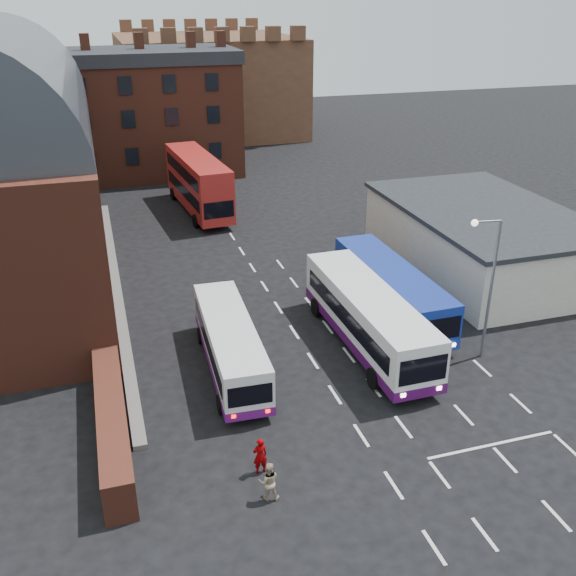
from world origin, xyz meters
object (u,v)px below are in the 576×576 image
object	(u,v)px
bus_white_inbound	(368,315)
bus_blue	(391,287)
pedestrian_red	(260,456)
bus_white_outbound	(230,342)
street_lamp	(488,277)
pedestrian_beige	(269,481)
bus_red_double	(198,183)

from	to	relation	value
bus_white_inbound	bus_blue	bearing A→B (deg)	-133.58
pedestrian_red	bus_white_outbound	bearing A→B (deg)	-97.44
bus_white_outbound	bus_white_inbound	bearing A→B (deg)	3.43
bus_white_inbound	street_lamp	size ratio (longest dim) A/B	1.56
pedestrian_beige	bus_red_double	bearing A→B (deg)	-82.60
bus_white_outbound	pedestrian_beige	distance (m)	9.32
bus_white_outbound	bus_red_double	distance (m)	25.82
bus_blue	pedestrian_red	bearing A→B (deg)	44.14
bus_white_inbound	pedestrian_beige	bearing A→B (deg)	48.58
bus_red_double	pedestrian_beige	bearing A→B (deg)	79.10
bus_blue	pedestrian_beige	bearing A→B (deg)	47.65
bus_white_outbound	street_lamp	size ratio (longest dim) A/B	1.30
bus_white_outbound	bus_white_inbound	distance (m)	7.48
bus_red_double	pedestrian_red	world-z (taller)	bus_red_double
bus_blue	street_lamp	world-z (taller)	street_lamp
bus_white_outbound	street_lamp	xyz separation A→B (m)	(12.57, -2.52, 3.01)
bus_blue	bus_red_double	bearing A→B (deg)	-73.27
bus_white_inbound	bus_red_double	distance (m)	25.89
bus_blue	pedestrian_red	distance (m)	15.35
bus_white_outbound	pedestrian_red	xyz separation A→B (m)	(-0.52, -7.77, -0.77)
pedestrian_beige	bus_white_outbound	bearing A→B (deg)	-80.50
street_lamp	pedestrian_beige	world-z (taller)	street_lamp
bus_white_inbound	pedestrian_beige	size ratio (longest dim) A/B	7.31
bus_white_inbound	pedestrian_beige	distance (m)	12.45
bus_white_inbound	street_lamp	xyz separation A→B (m)	(5.10, -2.68, 2.68)
bus_red_double	bus_white_inbound	bearing A→B (deg)	94.97
pedestrian_red	street_lamp	bearing A→B (deg)	-161.73
bus_white_inbound	street_lamp	bearing A→B (deg)	151.36
bus_white_outbound	street_lamp	distance (m)	13.17
pedestrian_beige	street_lamp	bearing A→B (deg)	-139.72
bus_white_inbound	pedestrian_beige	xyz separation A→B (m)	(-8.06, -9.43, -1.09)
pedestrian_beige	pedestrian_red	bearing A→B (deg)	-79.26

